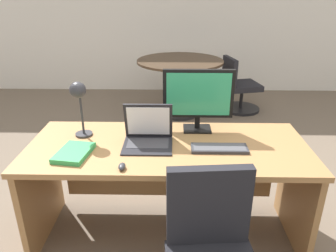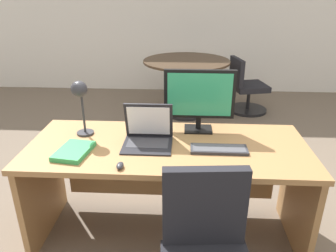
{
  "view_description": "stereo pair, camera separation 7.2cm",
  "coord_description": "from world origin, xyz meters",
  "views": [
    {
      "loc": [
        0.04,
        -1.92,
        1.72
      ],
      "look_at": [
        0.0,
        0.04,
        0.87
      ],
      "focal_mm": 34.48,
      "sensor_mm": 36.0,
      "label": 1
    },
    {
      "loc": [
        0.11,
        -1.92,
        1.72
      ],
      "look_at": [
        0.0,
        0.04,
        0.87
      ],
      "focal_mm": 34.48,
      "sensor_mm": 36.0,
      "label": 2
    }
  ],
  "objects": [
    {
      "name": "book",
      "position": [
        -0.59,
        -0.15,
        0.76
      ],
      "size": [
        0.22,
        0.29,
        0.03
      ],
      "color": "green",
      "rests_on": "desk"
    },
    {
      "name": "meeting_table",
      "position": [
        0.11,
        2.47,
        0.6
      ],
      "size": [
        1.19,
        1.19,
        0.8
      ],
      "color": "black",
      "rests_on": "ground"
    },
    {
      "name": "laptop",
      "position": [
        -0.13,
        0.04,
        0.83
      ],
      "size": [
        0.32,
        0.28,
        0.27
      ],
      "color": "black",
      "rests_on": "desk"
    },
    {
      "name": "meeting_chair_near",
      "position": [
        0.99,
        2.67,
        0.32
      ],
      "size": [
        0.57,
        0.56,
        0.8
      ],
      "color": "black",
      "rests_on": "ground"
    },
    {
      "name": "desk_lamp",
      "position": [
        -0.6,
        0.12,
        1.04
      ],
      "size": [
        0.12,
        0.14,
        0.4
      ],
      "color": "#2D2D33",
      "rests_on": "desk"
    },
    {
      "name": "monitor",
      "position": [
        0.21,
        0.25,
        1.01
      ],
      "size": [
        0.5,
        0.16,
        0.45
      ],
      "color": "black",
      "rests_on": "desk"
    },
    {
      "name": "keyboard",
      "position": [
        0.33,
        -0.07,
        0.76
      ],
      "size": [
        0.36,
        0.13,
        0.02
      ],
      "color": "#2D2D33",
      "rests_on": "desk"
    },
    {
      "name": "mouse",
      "position": [
        -0.26,
        -0.32,
        0.76
      ],
      "size": [
        0.04,
        0.07,
        0.03
      ],
      "color": "#2D2D33",
      "rests_on": "desk"
    },
    {
      "name": "ground",
      "position": [
        0.0,
        1.5,
        0.0
      ],
      "size": [
        12.0,
        12.0,
        0.0
      ],
      "primitive_type": "plane",
      "color": "#6B5B4C"
    },
    {
      "name": "desk",
      "position": [
        0.0,
        0.05,
        0.54
      ],
      "size": [
        1.87,
        0.77,
        0.75
      ],
      "color": "#9E7042",
      "rests_on": "ground"
    },
    {
      "name": "back_wall",
      "position": [
        0.0,
        3.74,
        1.4
      ],
      "size": [
        10.0,
        0.1,
        2.8
      ],
      "primitive_type": "cube",
      "color": "silver",
      "rests_on": "ground"
    }
  ]
}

